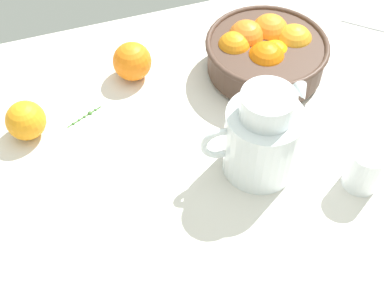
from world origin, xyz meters
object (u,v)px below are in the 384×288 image
(loose_orange_1, at_px, (26,120))
(loose_orange_2, at_px, (132,61))
(juice_glass, at_px, (364,170))
(juice_pitcher, at_px, (262,141))
(fruit_bowl, at_px, (266,53))

(loose_orange_1, xyz_separation_m, loose_orange_2, (0.24, 0.09, 0.00))
(juice_glass, height_order, loose_orange_1, juice_glass)
(juice_pitcher, height_order, loose_orange_2, juice_pitcher)
(juice_glass, relative_size, loose_orange_1, 1.12)
(fruit_bowl, xyz_separation_m, loose_orange_2, (-0.27, 0.08, -0.01))
(juice_glass, bearing_deg, loose_orange_1, 150.40)
(fruit_bowl, xyz_separation_m, juice_pitcher, (-0.12, -0.24, 0.02))
(juice_glass, distance_m, loose_orange_1, 0.64)
(juice_glass, height_order, loose_orange_2, juice_glass)
(juice_pitcher, bearing_deg, juice_glass, -31.27)
(fruit_bowl, relative_size, juice_glass, 2.99)
(juice_pitcher, relative_size, juice_glass, 2.23)
(loose_orange_1, relative_size, loose_orange_2, 0.94)
(loose_orange_2, bearing_deg, fruit_bowl, -15.53)
(fruit_bowl, height_order, juice_glass, fruit_bowl)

